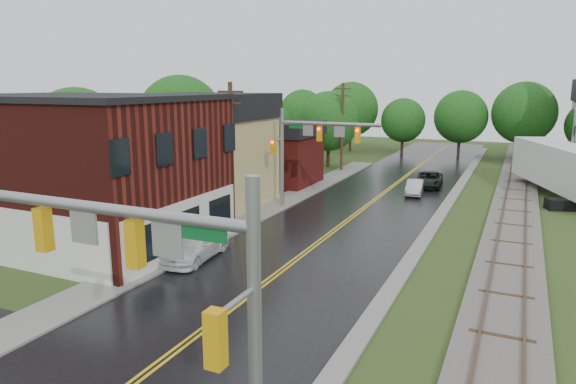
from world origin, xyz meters
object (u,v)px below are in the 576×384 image
Objects in this scene: tree_left_a at (78,136)px; pickup_white at (195,245)px; traffic_signal_far at (309,141)px; utility_pole_c at (342,125)px; tree_left_b at (182,120)px; brick_building at (81,169)px; utility_pole_b at (232,150)px; semi_trailer at (561,166)px; sedan_silver at (415,188)px; tree_left_c at (262,128)px; traffic_signal_near at (165,273)px; tree_left_e at (330,123)px; suv_dark at (428,180)px.

tree_left_a is 17.20m from pickup_white.
traffic_signal_far is 0.82× the size of utility_pole_c.
tree_left_b is at bearing 78.69° from tree_left_a.
brick_building is at bearing 174.28° from pickup_white.
semi_trailer is at bearing 41.41° from utility_pole_b.
sedan_silver is 11.60m from semi_trailer.
tree_left_c is (-10.38, 12.90, -0.46)m from traffic_signal_far.
tree_left_a reaches higher than sedan_silver.
traffic_signal_near is 0.82× the size of utility_pole_b.
tree_left_c reaches higher than pickup_white.
tree_left_a is 26.42m from sedan_silver.
utility_pole_c is at bearing -42.84° from tree_left_e.
tree_left_e is at bearing 105.89° from traffic_signal_far.
utility_pole_b reaches higher than brick_building.
utility_pole_b is (-10.27, 20.00, -0.25)m from traffic_signal_near.
tree_left_b is (-14.38, 4.90, 0.74)m from traffic_signal_far.
brick_building is 1.48× the size of tree_left_b.
sedan_silver is at bearing 66.21° from pickup_white.
traffic_signal_near and traffic_signal_far have the same top height.
sedan_silver is 0.27× the size of semi_trailer.
tree_left_e is (11.00, 24.00, -0.30)m from tree_left_a.
traffic_signal_near is 36.73m from tree_left_b.
traffic_signal_far is 1.52× the size of suv_dark.
tree_left_e is at bearing 105.68° from traffic_signal_near.
semi_trailer is at bearing -16.15° from tree_left_e.
semi_trailer is (21.94, -6.35, -2.38)m from tree_left_e.
utility_pole_b is at bearing -123.71° from suv_dark.
tree_left_a is 28.81m from suv_dark.
suv_dark is at bearing 90.89° from traffic_signal_near.
traffic_signal_far is at bearing -74.11° from tree_left_e.
traffic_signal_near is 1.50× the size of pickup_white.
utility_pole_c is 29.52m from pickup_white.
pickup_white is (13.05, -17.07, -5.01)m from tree_left_b.
sedan_silver is (11.27, -10.53, -4.22)m from tree_left_e.
tree_left_c is 26.93m from pickup_white.
pickup_white is (2.00, -7.17, -4.01)m from utility_pole_b.
semi_trailer is (10.19, 0.53, 1.77)m from suv_dark.
utility_pole_b is 23.99m from tree_left_e.
semi_trailer is (17.89, 24.72, 1.73)m from pickup_white.
tree_left_e is 15.99m from sedan_silver.
tree_left_e reaches higher than sedan_silver.
utility_pole_c is 16.42m from tree_left_b.
tree_left_b is at bearing 125.49° from traffic_signal_near.
tree_left_c is 2.11× the size of sedan_silver.
semi_trailer is at bearing 43.82° from brick_building.
utility_pole_b is 1.87× the size of suv_dark.
traffic_signal_far is 0.82× the size of utility_pole_b.
traffic_signal_near is 0.76× the size of tree_left_b.
tree_left_a is at bearing -154.98° from sedan_silver.
utility_pole_c reaches higher than tree_left_c.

